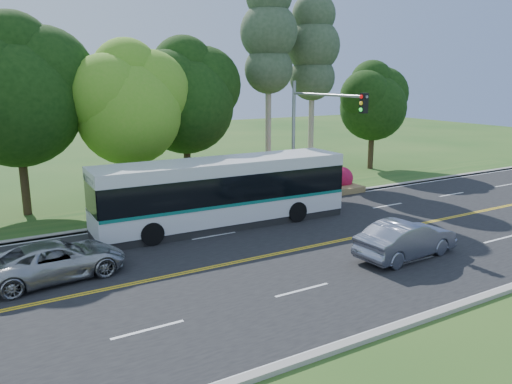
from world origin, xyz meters
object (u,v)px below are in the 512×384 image
traffic_signal (313,125)px  suv (57,260)px  transit_bus (223,193)px  sedan (406,239)px

traffic_signal → suv: traffic_signal is taller
traffic_signal → transit_bus: 6.62m
sedan → suv: size_ratio=0.94×
transit_bus → sedan: transit_bus is taller
transit_bus → suv: (-8.23, -2.90, -0.94)m
transit_bus → suv: 8.77m
transit_bus → sedan: bearing=-58.9°
sedan → suv: (-12.64, 4.89, -0.08)m
sedan → traffic_signal: bearing=-14.1°
suv → transit_bus: bearing=-76.4°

